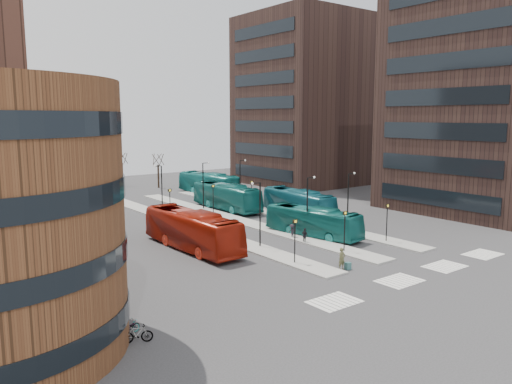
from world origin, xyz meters
TOP-DOWN VIEW (x-y plane):
  - ground at (0.00, 0.00)m, footprint 160.00×160.00m
  - island_left at (-4.00, 30.00)m, footprint 2.50×45.00m
  - island_mid at (2.00, 30.00)m, footprint 2.50×45.00m
  - island_right at (8.00, 30.00)m, footprint 2.50×45.00m
  - suitcase at (-1.95, 8.30)m, footprint 0.49×0.40m
  - red_bus at (-8.76, 21.39)m, footprint 3.31×13.05m
  - teal_bus_a at (3.70, 18.26)m, footprint 4.23×11.17m
  - teal_bus_b at (4.96, 36.01)m, footprint 3.03×12.48m
  - teal_bus_c at (9.55, 26.96)m, footprint 4.00×12.13m
  - teal_bus_d at (10.11, 48.66)m, footprint 4.27×12.59m
  - traveller at (-2.36, 8.60)m, footprint 0.68×0.47m
  - commuter_a at (-7.50, 17.95)m, footprint 0.90×0.75m
  - commuter_b at (1.01, 16.59)m, footprint 0.39×0.89m
  - commuter_c at (1.37, 18.86)m, footprint 0.60×0.97m
  - bicycle_near at (-21.00, 7.45)m, footprint 1.67×0.97m
  - bicycle_mid at (-21.00, 6.25)m, footprint 1.75×1.16m
  - bicycle_far at (-21.00, 9.72)m, footprint 1.69×0.94m
  - crosswalk_stripes at (1.75, 4.00)m, footprint 22.35×2.40m
  - tower_near at (31.98, 16.00)m, footprint 20.12×20.00m
  - tower_far at (31.98, 50.00)m, footprint 20.12×20.00m
  - sign_poles at (1.60, 23.00)m, footprint 12.45×22.12m
  - lamp_posts at (2.64, 28.00)m, footprint 14.04×20.24m
  - bare_trees at (2.67, 62.67)m, footprint 10.97×8.14m

SIDE VIEW (x-z plane):
  - ground at x=0.00m, z-range 0.00..0.00m
  - crosswalk_stripes at x=1.75m, z-range 0.00..0.01m
  - island_left at x=-4.00m, z-range 0.00..0.15m
  - island_mid at x=2.00m, z-range 0.00..0.15m
  - island_right at x=8.00m, z-range 0.00..0.15m
  - suitcase at x=-1.95m, z-range 0.00..0.57m
  - bicycle_near at x=-21.00m, z-range 0.00..0.83m
  - bicycle_far at x=-21.00m, z-range 0.00..0.84m
  - bicycle_mid at x=-21.00m, z-range 0.00..1.03m
  - commuter_c at x=1.37m, z-range 0.00..1.45m
  - commuter_b at x=1.01m, z-range 0.00..1.50m
  - commuter_a at x=-7.50m, z-range 0.00..1.66m
  - traveller at x=-2.36m, z-range 0.00..1.79m
  - teal_bus_a at x=3.70m, z-range 0.00..3.04m
  - teal_bus_c at x=9.55m, z-range 0.00..3.32m
  - teal_bus_d at x=10.11m, z-range 0.00..3.44m
  - teal_bus_b at x=4.96m, z-range 0.00..3.47m
  - red_bus at x=-8.76m, z-range 0.00..3.62m
  - sign_poles at x=1.60m, z-range 0.58..4.23m
  - bare_trees at x=2.67m, z-range -0.22..5.67m
  - lamp_posts at x=2.64m, z-range 0.52..6.64m
  - tower_near at x=31.98m, z-range 0.00..30.00m
  - tower_far at x=31.98m, z-range 0.00..30.00m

